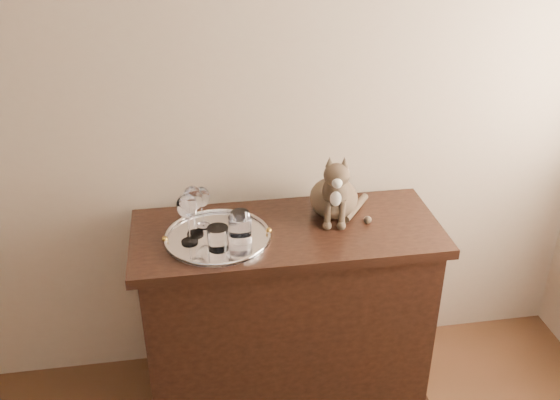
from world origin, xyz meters
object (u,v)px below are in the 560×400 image
(tumbler_a, at_px, (240,229))
(tumbler_b, at_px, (218,238))
(wine_glass_a, at_px, (194,211))
(wine_glass_b, at_px, (202,207))
(sideboard, at_px, (287,316))
(tray, at_px, (218,238))
(wine_glass_c, at_px, (188,219))
(cat, at_px, (334,181))
(tumbler_c, at_px, (240,221))

(tumbler_a, height_order, tumbler_b, tumbler_a)
(wine_glass_a, distance_m, wine_glass_b, 0.07)
(sideboard, xyz_separation_m, wine_glass_b, (-0.32, 0.06, 0.52))
(tray, height_order, wine_glass_b, wine_glass_b)
(sideboard, xyz_separation_m, wine_glass_c, (-0.37, -0.05, 0.53))
(wine_glass_c, bearing_deg, wine_glass_a, 66.32)
(cat, bearing_deg, tray, -155.17)
(sideboard, xyz_separation_m, wine_glass_a, (-0.35, 0.00, 0.53))
(tumbler_b, bearing_deg, wine_glass_b, 105.23)
(wine_glass_a, xyz_separation_m, tumbler_a, (0.16, -0.07, -0.05))
(sideboard, bearing_deg, wine_glass_c, -172.52)
(sideboard, height_order, tray, tray)
(wine_glass_a, height_order, cat, cat)
(tumbler_b, bearing_deg, wine_glass_a, 125.17)
(sideboard, distance_m, cat, 0.61)
(tumbler_a, bearing_deg, sideboard, 18.62)
(wine_glass_c, height_order, tumbler_a, wine_glass_c)
(tray, height_order, tumbler_c, tumbler_c)
(tumbler_b, xyz_separation_m, tumbler_c, (0.09, 0.11, -0.00))
(wine_glass_a, bearing_deg, wine_glass_b, 59.44)
(tray, xyz_separation_m, tumbler_a, (0.08, -0.03, 0.05))
(tray, distance_m, wine_glass_c, 0.15)
(tray, height_order, wine_glass_a, wine_glass_a)
(wine_glass_c, distance_m, cat, 0.59)
(wine_glass_b, distance_m, tumbler_c, 0.16)
(wine_glass_b, xyz_separation_m, tumbler_c, (0.14, -0.06, -0.04))
(wine_glass_b, distance_m, tumbler_b, 0.18)
(wine_glass_a, relative_size, cat, 0.68)
(wine_glass_b, distance_m, tumbler_a, 0.18)
(sideboard, xyz_separation_m, tray, (-0.27, -0.03, 0.43))
(wine_glass_b, height_order, tumbler_c, wine_glass_b)
(sideboard, height_order, tumbler_a, tumbler_a)
(wine_glass_b, bearing_deg, tumbler_b, -74.77)
(tray, xyz_separation_m, tumbler_c, (0.09, 0.03, 0.04))
(tray, xyz_separation_m, tumbler_b, (-0.00, -0.08, 0.05))
(sideboard, relative_size, tumbler_b, 13.64)
(wine_glass_c, xyz_separation_m, tumbler_c, (0.19, 0.05, -0.06))
(sideboard, xyz_separation_m, tumbler_a, (-0.19, -0.06, 0.48))
(sideboard, distance_m, tumbler_a, 0.52)
(sideboard, distance_m, tumbler_c, 0.51)
(wine_glass_a, height_order, wine_glass_c, wine_glass_a)
(sideboard, bearing_deg, tumbler_b, -158.07)
(wine_glass_b, height_order, wine_glass_c, wine_glass_c)
(wine_glass_b, bearing_deg, sideboard, -10.63)
(tumbler_a, relative_size, tumbler_c, 1.22)
(tumbler_a, relative_size, tumbler_b, 1.11)
(sideboard, height_order, wine_glass_c, wine_glass_c)
(tumbler_a, xyz_separation_m, cat, (0.39, 0.15, 0.09))
(wine_glass_b, relative_size, tumbler_b, 1.92)
(tray, relative_size, wine_glass_c, 1.99)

